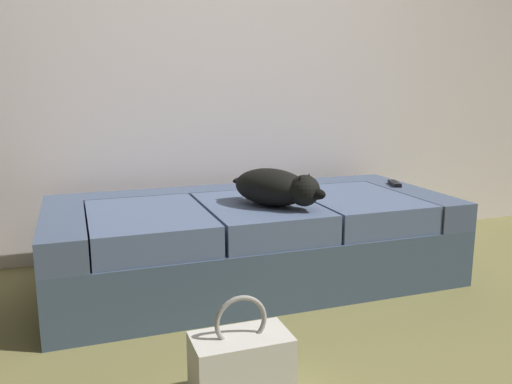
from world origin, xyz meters
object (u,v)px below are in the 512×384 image
(tv_remote, at_px, (395,184))
(couch, at_px, (253,240))
(handbag, at_px, (241,368))
(dog_dark, at_px, (276,188))

(tv_remote, bearing_deg, couch, -156.00)
(tv_remote, relative_size, handbag, 0.40)
(handbag, bearing_deg, couch, 68.90)
(tv_remote, bearing_deg, dog_dark, -144.19)
(couch, xyz_separation_m, tv_remote, (0.93, 0.09, 0.23))
(dog_dark, relative_size, tv_remote, 3.31)
(tv_remote, bearing_deg, handbag, -121.11)
(dog_dark, bearing_deg, tv_remote, 17.32)
(dog_dark, height_order, handbag, dog_dark)
(dog_dark, relative_size, handbag, 1.32)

